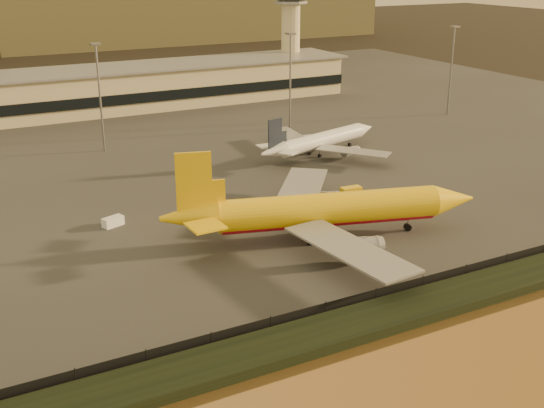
% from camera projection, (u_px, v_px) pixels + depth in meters
% --- Properties ---
extents(ground, '(900.00, 900.00, 0.00)m').
position_uv_depth(ground, '(313.00, 271.00, 101.90)').
color(ground, black).
rests_on(ground, ground).
extents(embankment, '(320.00, 7.00, 1.40)m').
position_uv_depth(embankment, '(381.00, 317.00, 87.56)').
color(embankment, black).
rests_on(embankment, ground).
extents(tarmac, '(320.00, 220.00, 0.20)m').
position_uv_depth(tarmac, '(127.00, 133.00, 180.62)').
color(tarmac, '#2D2D2D').
rests_on(tarmac, ground).
extents(perimeter_fence, '(300.00, 0.05, 2.20)m').
position_uv_depth(perimeter_fence, '(364.00, 300.00, 90.67)').
color(perimeter_fence, black).
rests_on(perimeter_fence, tarmac).
extents(terminal_building, '(202.00, 25.00, 12.60)m').
position_uv_depth(terminal_building, '(46.00, 95.00, 197.44)').
color(terminal_building, '#C4B288').
rests_on(terminal_building, tarmac).
extents(control_tower, '(11.20, 11.20, 35.50)m').
position_uv_depth(control_tower, '(291.00, 26.00, 233.90)').
color(control_tower, '#C4B288').
rests_on(control_tower, tarmac).
extents(apron_light_masts, '(152.20, 12.20, 25.40)m').
position_uv_depth(apron_light_masts, '(207.00, 81.00, 165.28)').
color(apron_light_masts, slate).
rests_on(apron_light_masts, tarmac).
extents(dhl_cargo_jet, '(52.63, 50.35, 15.97)m').
position_uv_depth(dhl_cargo_jet, '(323.00, 211.00, 111.88)').
color(dhl_cargo_jet, yellow).
rests_on(dhl_cargo_jet, tarmac).
extents(white_narrowbody_jet, '(37.33, 35.63, 10.90)m').
position_uv_depth(white_narrowbody_jet, '(321.00, 141.00, 159.76)').
color(white_narrowbody_jet, white).
rests_on(white_narrowbody_jet, tarmac).
extents(gse_vehicle_yellow, '(4.20, 2.14, 1.83)m').
position_uv_depth(gse_vehicle_yellow, '(351.00, 192.00, 132.75)').
color(gse_vehicle_yellow, yellow).
rests_on(gse_vehicle_yellow, tarmac).
extents(gse_vehicle_white, '(4.02, 2.81, 1.65)m').
position_uv_depth(gse_vehicle_white, '(113.00, 222.00, 118.04)').
color(gse_vehicle_white, white).
rests_on(gse_vehicle_white, tarmac).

